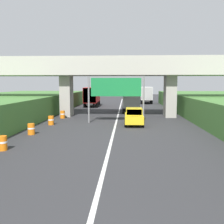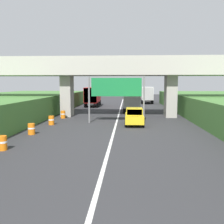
{
  "view_description": "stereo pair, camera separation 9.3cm",
  "coord_description": "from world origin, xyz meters",
  "px_view_note": "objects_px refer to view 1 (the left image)",
  "views": [
    {
      "loc": [
        1.04,
        -3.16,
        4.1
      ],
      "look_at": [
        0.0,
        16.16,
        2.0
      ],
      "focal_mm": 41.82,
      "sensor_mm": 36.0,
      "label": 1
    },
    {
      "loc": [
        1.14,
        -3.15,
        4.1
      ],
      "look_at": [
        0.0,
        16.16,
        2.0
      ],
      "focal_mm": 41.82,
      "sensor_mm": 36.0,
      "label": 2
    }
  ],
  "objects_px": {
    "truck_white": "(131,99)",
    "truck_red": "(92,96)",
    "construction_barrel_1": "(2,143)",
    "construction_barrel_4": "(63,114)",
    "truck_blue": "(146,94)",
    "construction_barrel_3": "(51,120)",
    "car_yellow": "(134,117)",
    "construction_barrel_2": "(31,129)",
    "overhead_highway_sign": "(116,90)"
  },
  "relations": [
    {
      "from": "truck_white",
      "to": "truck_red",
      "type": "height_order",
      "value": "same"
    },
    {
      "from": "truck_red",
      "to": "construction_barrel_1",
      "type": "xyz_separation_m",
      "value": [
        -1.48,
        -31.5,
        -1.47
      ]
    },
    {
      "from": "construction_barrel_1",
      "to": "construction_barrel_4",
      "type": "xyz_separation_m",
      "value": [
        0.05,
        15.1,
        0.0
      ]
    },
    {
      "from": "truck_red",
      "to": "truck_blue",
      "type": "xyz_separation_m",
      "value": [
        10.28,
        8.61,
        0.0
      ]
    },
    {
      "from": "truck_red",
      "to": "construction_barrel_1",
      "type": "height_order",
      "value": "truck_red"
    },
    {
      "from": "construction_barrel_1",
      "to": "construction_barrel_3",
      "type": "height_order",
      "value": "same"
    },
    {
      "from": "construction_barrel_1",
      "to": "truck_red",
      "type": "bearing_deg",
      "value": 87.3
    },
    {
      "from": "car_yellow",
      "to": "construction_barrel_1",
      "type": "xyz_separation_m",
      "value": [
        -8.4,
        -10.38,
        -0.4
      ]
    },
    {
      "from": "construction_barrel_2",
      "to": "construction_barrel_4",
      "type": "height_order",
      "value": "same"
    },
    {
      "from": "construction_barrel_2",
      "to": "overhead_highway_sign",
      "type": "bearing_deg",
      "value": 44.87
    },
    {
      "from": "truck_white",
      "to": "construction_barrel_3",
      "type": "relative_size",
      "value": 8.11
    },
    {
      "from": "overhead_highway_sign",
      "to": "car_yellow",
      "type": "height_order",
      "value": "overhead_highway_sign"
    },
    {
      "from": "truck_white",
      "to": "construction_barrel_4",
      "type": "xyz_separation_m",
      "value": [
        -8.3,
        -7.43,
        -1.47
      ]
    },
    {
      "from": "construction_barrel_4",
      "to": "construction_barrel_2",
      "type": "bearing_deg",
      "value": -90.54
    },
    {
      "from": "truck_blue",
      "to": "car_yellow",
      "type": "height_order",
      "value": "truck_blue"
    },
    {
      "from": "construction_barrel_1",
      "to": "construction_barrel_3",
      "type": "xyz_separation_m",
      "value": [
        0.12,
        10.07,
        0.0
      ]
    },
    {
      "from": "construction_barrel_1",
      "to": "construction_barrel_2",
      "type": "height_order",
      "value": "same"
    },
    {
      "from": "truck_blue",
      "to": "construction_barrel_3",
      "type": "bearing_deg",
      "value": -111.2
    },
    {
      "from": "car_yellow",
      "to": "truck_white",
      "type": "bearing_deg",
      "value": 90.24
    },
    {
      "from": "truck_blue",
      "to": "construction_barrel_1",
      "type": "relative_size",
      "value": 8.11
    },
    {
      "from": "truck_white",
      "to": "construction_barrel_1",
      "type": "xyz_separation_m",
      "value": [
        -8.35,
        -22.54,
        -1.47
      ]
    },
    {
      "from": "construction_barrel_1",
      "to": "construction_barrel_2",
      "type": "distance_m",
      "value": 5.03
    },
    {
      "from": "overhead_highway_sign",
      "to": "car_yellow",
      "type": "bearing_deg",
      "value": -34.17
    },
    {
      "from": "truck_white",
      "to": "construction_barrel_2",
      "type": "distance_m",
      "value": 19.47
    },
    {
      "from": "truck_white",
      "to": "truck_blue",
      "type": "xyz_separation_m",
      "value": [
        3.42,
        17.57,
        0.0
      ]
    },
    {
      "from": "overhead_highway_sign",
      "to": "construction_barrel_1",
      "type": "xyz_separation_m",
      "value": [
        -6.57,
        -11.62,
        -3.03
      ]
    },
    {
      "from": "truck_blue",
      "to": "construction_barrel_4",
      "type": "xyz_separation_m",
      "value": [
        -11.71,
        -25.0,
        -1.47
      ]
    },
    {
      "from": "truck_red",
      "to": "construction_barrel_2",
      "type": "relative_size",
      "value": 8.11
    },
    {
      "from": "truck_white",
      "to": "truck_blue",
      "type": "relative_size",
      "value": 1.0
    },
    {
      "from": "overhead_highway_sign",
      "to": "truck_white",
      "type": "height_order",
      "value": "overhead_highway_sign"
    },
    {
      "from": "overhead_highway_sign",
      "to": "construction_barrel_3",
      "type": "xyz_separation_m",
      "value": [
        -6.45,
        -1.55,
        -3.03
      ]
    },
    {
      "from": "truck_white",
      "to": "truck_red",
      "type": "bearing_deg",
      "value": 127.45
    },
    {
      "from": "truck_blue",
      "to": "construction_barrel_2",
      "type": "bearing_deg",
      "value": -108.61
    },
    {
      "from": "truck_white",
      "to": "truck_blue",
      "type": "height_order",
      "value": "same"
    },
    {
      "from": "overhead_highway_sign",
      "to": "truck_blue",
      "type": "height_order",
      "value": "overhead_highway_sign"
    },
    {
      "from": "truck_white",
      "to": "truck_blue",
      "type": "distance_m",
      "value": 17.9
    },
    {
      "from": "truck_blue",
      "to": "construction_barrel_1",
      "type": "distance_m",
      "value": 41.82
    },
    {
      "from": "truck_red",
      "to": "car_yellow",
      "type": "height_order",
      "value": "truck_red"
    },
    {
      "from": "overhead_highway_sign",
      "to": "construction_barrel_1",
      "type": "relative_size",
      "value": 6.53
    },
    {
      "from": "truck_white",
      "to": "truck_red",
      "type": "xyz_separation_m",
      "value": [
        -6.86,
        8.96,
        0.0
      ]
    },
    {
      "from": "car_yellow",
      "to": "truck_blue",
      "type": "bearing_deg",
      "value": 83.54
    },
    {
      "from": "construction_barrel_4",
      "to": "truck_blue",
      "type": "bearing_deg",
      "value": 64.9
    },
    {
      "from": "truck_blue",
      "to": "car_yellow",
      "type": "relative_size",
      "value": 1.78
    },
    {
      "from": "construction_barrel_1",
      "to": "construction_barrel_4",
      "type": "bearing_deg",
      "value": 89.81
    },
    {
      "from": "construction_barrel_1",
      "to": "construction_barrel_2",
      "type": "bearing_deg",
      "value": 90.5
    },
    {
      "from": "construction_barrel_1",
      "to": "construction_barrel_3",
      "type": "relative_size",
      "value": 1.0
    },
    {
      "from": "truck_white",
      "to": "car_yellow",
      "type": "bearing_deg",
      "value": -89.76
    },
    {
      "from": "overhead_highway_sign",
      "to": "construction_barrel_4",
      "type": "relative_size",
      "value": 6.53
    },
    {
      "from": "truck_white",
      "to": "truck_red",
      "type": "relative_size",
      "value": 1.0
    },
    {
      "from": "car_yellow",
      "to": "construction_barrel_4",
      "type": "xyz_separation_m",
      "value": [
        -8.35,
        4.72,
        -0.4
      ]
    }
  ]
}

